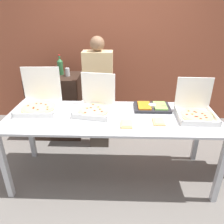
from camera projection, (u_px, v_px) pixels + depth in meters
name	position (u px, v px, depth m)	size (l,w,h in m)	color
ground_plane	(112.00, 175.00, 2.83)	(16.00, 16.00, 0.00)	slate
brick_wall_behind	(115.00, 43.00, 3.75)	(10.00, 0.06, 2.80)	#9E5138
buffet_table	(112.00, 123.00, 2.50)	(2.39, 0.85, 0.86)	#B7BABF
pizza_box_far_left	(195.00, 110.00, 2.43)	(0.41, 0.43, 0.40)	white
pizza_box_near_right	(95.00, 105.00, 2.55)	(0.48, 0.49, 0.41)	white
pizza_box_far_right	(40.00, 102.00, 2.62)	(0.48, 0.50, 0.46)	white
paper_plate_front_left	(159.00, 122.00, 2.30)	(0.26, 0.26, 0.03)	white
paper_plate_front_center	(126.00, 125.00, 2.25)	(0.23, 0.23, 0.03)	white
veggie_tray	(152.00, 107.00, 2.63)	(0.43, 0.30, 0.05)	#28282D
sideboard_podium	(57.00, 106.00, 3.57)	(0.79, 0.54, 1.02)	black
soda_bottle	(60.00, 66.00, 3.34)	(0.09, 0.09, 0.30)	#2D6638
soda_can_silver	(68.00, 72.00, 3.30)	(0.07, 0.07, 0.12)	silver
person_guest_plaid	(99.00, 94.00, 3.11)	(0.40, 0.22, 1.63)	#473D33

